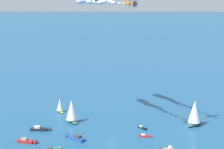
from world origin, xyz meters
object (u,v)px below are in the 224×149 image
object	(u,v)px
motorboat_offshore	(146,136)
motorboat_outer_ring_e	(74,137)
motorboat_ahead	(41,129)
biplane_lead	(131,3)
motorboat_far_stbd	(28,141)
sailboat_near_centre	(195,113)
sailboat_outer_ring_a	(60,106)
sailboat_mid_cluster	(72,111)
motorboat_outer_ring_b	(143,128)

from	to	relation	value
motorboat_offshore	motorboat_outer_ring_e	size ratio (longest dim) A/B	0.56
motorboat_ahead	biplane_lead	bearing A→B (deg)	178.59
motorboat_ahead	motorboat_outer_ring_e	bearing A→B (deg)	157.35
motorboat_far_stbd	biplane_lead	world-z (taller)	biplane_lead
motorboat_far_stbd	motorboat_offshore	size ratio (longest dim) A/B	1.54
sailboat_near_centre	motorboat_far_stbd	world-z (taller)	sailboat_near_centre
sailboat_near_centre	motorboat_outer_ring_e	distance (m)	58.96
sailboat_near_centre	sailboat_outer_ring_a	world-z (taller)	sailboat_near_centre
sailboat_near_centre	sailboat_mid_cluster	world-z (taller)	sailboat_near_centre
sailboat_mid_cluster	motorboat_ahead	bearing A→B (deg)	49.30
motorboat_outer_ring_e	motorboat_offshore	bearing A→B (deg)	-165.25
motorboat_far_stbd	motorboat_outer_ring_e	bearing A→B (deg)	-157.39
sailboat_near_centre	sailboat_outer_ring_a	bearing A→B (deg)	-7.04
sailboat_near_centre	sailboat_outer_ring_a	size ratio (longest dim) A/B	1.74
sailboat_near_centre	motorboat_ahead	distance (m)	73.17
motorboat_offshore	motorboat_outer_ring_b	bearing A→B (deg)	-76.40
sailboat_outer_ring_a	biplane_lead	distance (m)	74.68
motorboat_far_stbd	motorboat_ahead	bearing A→B (deg)	-91.47
sailboat_near_centre	sailboat_mid_cluster	bearing A→B (deg)	6.04
sailboat_near_centre	motorboat_offshore	world-z (taller)	sailboat_near_centre
motorboat_ahead	motorboat_outer_ring_e	xyz separation A→B (m)	(-18.17, 7.58, 0.08)
motorboat_outer_ring_e	biplane_lead	bearing A→B (deg)	-164.47
motorboat_far_stbd	sailboat_outer_ring_a	size ratio (longest dim) A/B	1.08
motorboat_outer_ring_e	motorboat_far_stbd	bearing A→B (deg)	22.61
motorboat_ahead	motorboat_outer_ring_e	world-z (taller)	motorboat_outer_ring_e
motorboat_far_stbd	sailboat_near_centre	bearing A→B (deg)	-153.97
sailboat_near_centre	motorboat_outer_ring_b	size ratio (longest dim) A/B	2.82
motorboat_outer_ring_b	motorboat_outer_ring_e	xyz separation A→B (m)	(28.29, 18.01, 0.38)
biplane_lead	sailboat_mid_cluster	bearing A→B (deg)	-24.64
sailboat_near_centre	sailboat_outer_ring_a	distance (m)	70.44
sailboat_near_centre	motorboat_ahead	size ratio (longest dim) A/B	1.49
motorboat_offshore	motorboat_outer_ring_e	bearing A→B (deg)	14.75
motorboat_offshore	motorboat_outer_ring_b	world-z (taller)	motorboat_offshore
motorboat_offshore	motorboat_outer_ring_b	xyz separation A→B (m)	(2.40, -9.93, -0.02)
sailboat_outer_ring_a	biplane_lead	bearing A→B (deg)	144.98
motorboat_far_stbd	motorboat_ahead	xyz separation A→B (m)	(-0.39, -15.31, 0.05)
motorboat_offshore	motorboat_far_stbd	bearing A→B (deg)	17.80
sailboat_mid_cluster	motorboat_outer_ring_b	bearing A→B (deg)	175.84
motorboat_far_stbd	sailboat_mid_cluster	bearing A→B (deg)	-112.24
sailboat_mid_cluster	biplane_lead	xyz separation A→B (m)	(-30.57, 14.02, 52.89)
sailboat_near_centre	motorboat_outer_ring_e	size ratio (longest dim) A/B	1.38
sailboat_near_centre	motorboat_far_stbd	bearing A→B (deg)	26.03
motorboat_far_stbd	biplane_lead	xyz separation A→B (m)	(-42.14, -14.28, 58.16)
sailboat_near_centre	sailboat_mid_cluster	size ratio (longest dim) A/B	1.08
motorboat_far_stbd	motorboat_offshore	distance (m)	51.72
motorboat_far_stbd	sailboat_outer_ring_a	xyz separation A→B (m)	(-0.90, -43.19, 3.03)
sailboat_mid_cluster	biplane_lead	size ratio (longest dim) A/B	1.95
sailboat_mid_cluster	motorboat_outer_ring_e	bearing A→B (deg)	108.75
sailboat_mid_cluster	biplane_lead	world-z (taller)	biplane_lead
sailboat_near_centre	motorboat_ahead	world-z (taller)	sailboat_near_centre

